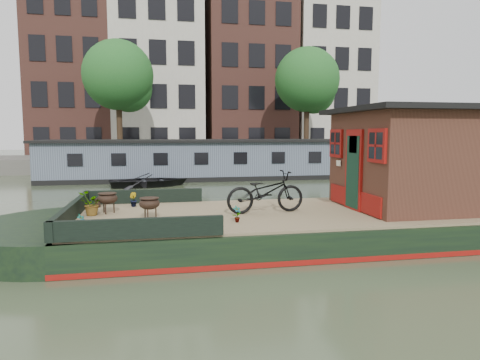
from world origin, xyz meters
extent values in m
plane|color=#323A25|center=(0.00, 0.00, 0.00)|extent=(120.00, 120.00, 0.00)
cube|color=black|center=(0.00, 0.00, 0.30)|extent=(12.00, 4.00, 0.60)
cylinder|color=black|center=(-6.00, 0.00, 0.30)|extent=(4.00, 4.00, 0.60)
cube|color=maroon|center=(0.00, 0.00, 0.06)|extent=(12.02, 4.02, 0.10)
cube|color=#7F684E|center=(0.00, 0.00, 0.62)|extent=(11.80, 3.80, 0.05)
cube|color=black|center=(-5.92, 0.00, 0.82)|extent=(0.12, 4.00, 0.35)
cube|color=black|center=(-4.50, 1.92, 0.82)|extent=(3.00, 0.12, 0.35)
cube|color=black|center=(-4.50, -1.92, 0.82)|extent=(3.00, 0.12, 0.35)
cube|color=#331913|center=(2.20, 0.00, 1.80)|extent=(3.50, 3.00, 2.30)
cube|color=black|center=(2.20, 0.00, 3.01)|extent=(4.00, 3.50, 0.12)
cube|color=maroon|center=(0.42, 0.00, 1.60)|extent=(0.06, 0.80, 1.90)
cube|color=black|center=(0.40, 0.00, 1.55)|extent=(0.04, 0.64, 1.70)
cube|color=maroon|center=(0.42, -1.05, 2.20)|extent=(0.06, 0.72, 0.72)
cube|color=maroon|center=(0.42, 1.05, 2.20)|extent=(0.06, 0.72, 0.72)
imported|color=black|center=(-1.73, -0.01, 1.13)|extent=(1.87, 0.80, 0.96)
imported|color=brown|center=(-2.56, -0.93, 0.82)|extent=(0.22, 0.19, 0.34)
imported|color=brown|center=(-4.75, 1.40, 0.83)|extent=(0.24, 0.25, 0.36)
imported|color=#9D4C2D|center=(-5.60, 0.38, 0.91)|extent=(0.62, 0.62, 0.52)
imported|color=#945A2B|center=(-5.53, -1.25, 0.82)|extent=(0.19, 0.21, 0.34)
cylinder|color=black|center=(-5.60, 1.45, 0.76)|extent=(0.19, 0.19, 0.22)
cylinder|color=black|center=(-4.52, -1.68, 0.75)|extent=(0.17, 0.17, 0.19)
imported|color=black|center=(-4.54, 10.84, 0.37)|extent=(3.93, 3.07, 0.74)
cube|color=slate|center=(0.00, 14.00, 1.00)|extent=(20.00, 4.00, 2.00)
cube|color=black|center=(0.00, 14.00, 2.05)|extent=(20.40, 4.40, 0.12)
cube|color=black|center=(0.00, 14.00, 0.12)|extent=(20.00, 4.05, 0.24)
cube|color=#47443F|center=(0.00, 20.50, 0.45)|extent=(60.00, 6.00, 0.90)
cube|color=brown|center=(-10.50, 27.50, 7.50)|extent=(6.00, 8.00, 15.00)
cube|color=#B7B2A3|center=(-4.00, 27.50, 8.25)|extent=(7.00, 8.00, 16.50)
cube|color=brown|center=(3.50, 27.50, 7.75)|extent=(7.00, 8.00, 15.50)
cube|color=#B7B2A3|center=(10.50, 27.50, 8.00)|extent=(6.50, 8.00, 16.00)
cylinder|color=#332316|center=(-6.50, 19.00, 2.90)|extent=(0.36, 0.36, 4.00)
sphere|color=#184A1B|center=(-6.50, 19.00, 6.10)|extent=(4.40, 4.40, 4.40)
sphere|color=#184A1B|center=(-5.90, 19.30, 5.30)|extent=(3.00, 3.00, 3.00)
cylinder|color=#332316|center=(6.00, 19.00, 2.90)|extent=(0.36, 0.36, 4.00)
sphere|color=#184A1B|center=(6.00, 19.00, 6.10)|extent=(4.40, 4.40, 4.40)
sphere|color=#184A1B|center=(6.60, 19.30, 5.30)|extent=(3.00, 3.00, 3.00)
camera|label=1|loc=(-4.12, -9.38, 2.46)|focal=32.00mm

